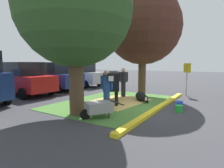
% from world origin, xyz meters
% --- Properties ---
extents(ground_plane, '(80.00, 80.00, 0.00)m').
position_xyz_m(ground_plane, '(0.00, 0.00, 0.00)').
color(ground_plane, '#38383D').
extents(grass_island, '(6.42, 4.43, 0.02)m').
position_xyz_m(grass_island, '(0.53, 1.55, 0.01)').
color(grass_island, '#477A33').
rests_on(grass_island, ground).
extents(curb_yellow, '(7.62, 0.24, 0.12)m').
position_xyz_m(curb_yellow, '(0.53, -0.81, 0.06)').
color(curb_yellow, yellow).
rests_on(curb_yellow, ground).
extents(hay_bedding, '(3.45, 2.75, 0.04)m').
position_xyz_m(hay_bedding, '(0.61, 1.41, 0.03)').
color(hay_bedding, tan).
rests_on(hay_bedding, ground).
extents(shade_tree_left, '(4.16, 4.16, 5.96)m').
position_xyz_m(shade_tree_left, '(-2.13, 1.54, 3.85)').
color(shade_tree_left, '#4C3823').
rests_on(shade_tree_left, ground).
extents(shade_tree_right, '(4.49, 4.49, 6.36)m').
position_xyz_m(shade_tree_right, '(3.19, 1.19, 4.10)').
color(shade_tree_right, '#4C3823').
rests_on(shade_tree_right, ground).
extents(cow_holstein, '(2.82, 2.03, 1.56)m').
position_xyz_m(cow_holstein, '(0.29, 1.56, 1.10)').
color(cow_holstein, black).
rests_on(cow_holstein, ground).
extents(calf_lying, '(1.19, 1.12, 0.48)m').
position_xyz_m(calf_lying, '(1.46, 0.47, 0.24)').
color(calf_lying, black).
rests_on(calf_lying, ground).
extents(person_handler, '(0.34, 0.49, 1.69)m').
position_xyz_m(person_handler, '(1.96, 1.80, 0.91)').
color(person_handler, black).
rests_on(person_handler, ground).
extents(person_visitor_near, '(0.34, 0.52, 1.67)m').
position_xyz_m(person_visitor_near, '(-1.07, 0.90, 0.90)').
color(person_visitor_near, '#23478C').
rests_on(person_visitor_near, ground).
extents(wheelbarrow, '(1.49, 1.20, 0.63)m').
position_xyz_m(wheelbarrow, '(-2.06, 0.60, 0.39)').
color(wheelbarrow, gray).
rests_on(wheelbarrow, ground).
extents(parking_sign, '(0.15, 0.44, 1.95)m').
position_xyz_m(parking_sign, '(4.62, -1.13, 1.38)').
color(parking_sign, '#99999E').
rests_on(parking_sign, ground).
extents(bucket_green, '(0.28, 0.28, 0.28)m').
position_xyz_m(bucket_green, '(0.31, -1.65, 0.15)').
color(bucket_green, green).
rests_on(bucket_green, ground).
extents(bucket_blue, '(0.33, 0.33, 0.33)m').
position_xyz_m(bucket_blue, '(0.93, -1.53, 0.17)').
color(bucket_blue, blue).
rests_on(bucket_blue, ground).
extents(sedan_red, '(2.09, 4.43, 2.02)m').
position_xyz_m(sedan_red, '(-0.66, 7.38, 0.98)').
color(sedan_red, red).
rests_on(sedan_red, ground).
extents(sedan_blue, '(2.09, 4.43, 2.02)m').
position_xyz_m(sedan_blue, '(1.81, 7.53, 0.98)').
color(sedan_blue, navy).
rests_on(sedan_blue, ground).
extents(sedan_silver, '(2.09, 4.43, 2.02)m').
position_xyz_m(sedan_silver, '(4.54, 7.50, 0.98)').
color(sedan_silver, silver).
rests_on(sedan_silver, ground).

